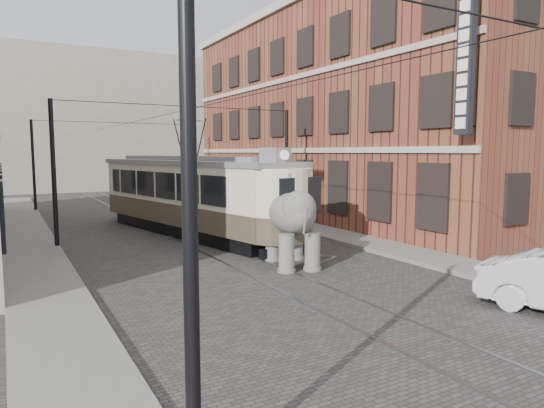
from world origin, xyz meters
TOP-DOWN VIEW (x-y plane):
  - ground at (0.00, 0.00)m, footprint 120.00×120.00m
  - tram_rails at (0.00, 0.00)m, footprint 1.54×80.00m
  - sidewalk_right at (6.00, 0.00)m, footprint 2.00×60.00m
  - sidewalk_left at (-6.50, 0.00)m, footprint 2.00×60.00m
  - brick_building at (11.00, 9.00)m, footprint 8.00×26.00m
  - distant_block at (0.00, 40.00)m, footprint 28.00×10.00m
  - catenary at (-0.20, 5.00)m, footprint 11.00×30.20m
  - tram at (0.37, 6.75)m, footprint 5.53×13.96m
  - elephant at (1.23, -1.02)m, footprint 3.56×5.03m

SIDE VIEW (x-z plane):
  - ground at x=0.00m, z-range 0.00..0.00m
  - tram_rails at x=0.00m, z-range 0.00..0.02m
  - sidewalk_right at x=6.00m, z-range 0.00..0.15m
  - sidewalk_left at x=-6.50m, z-range 0.00..0.15m
  - elephant at x=1.23m, z-range 0.00..2.79m
  - tram at x=0.37m, z-range 0.00..5.43m
  - catenary at x=-0.20m, z-range 0.00..6.00m
  - brick_building at x=11.00m, z-range 0.00..12.00m
  - distant_block at x=0.00m, z-range 0.00..14.00m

